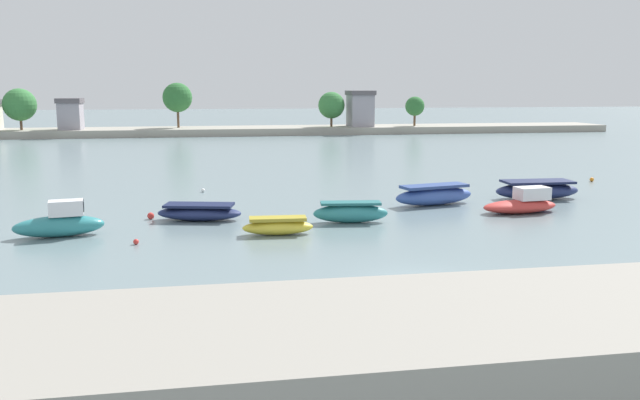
{
  "coord_description": "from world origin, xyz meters",
  "views": [
    {
      "loc": [
        -7.61,
        -21.73,
        7.13
      ],
      "look_at": [
        -1.44,
        13.23,
        0.92
      ],
      "focal_mm": 36.22,
      "sensor_mm": 36.0,
      "label": 1
    }
  ],
  "objects": [
    {
      "name": "mooring_buoy_1",
      "position": [
        -10.94,
        8.18,
        0.13
      ],
      "size": [
        0.26,
        0.26,
        0.26
      ],
      "primitive_type": "sphere",
      "color": "red",
      "rests_on": "ground"
    },
    {
      "name": "moored_boat_6",
      "position": [
        13.39,
        16.4,
        0.58
      ],
      "size": [
        5.62,
        2.35,
        1.2
      ],
      "rotation": [
        0.0,
        0.0,
        -0.03
      ],
      "color": "navy",
      "rests_on": "ground"
    },
    {
      "name": "moored_boat_5",
      "position": [
        10.24,
        12.26,
        0.52
      ],
      "size": [
        4.75,
        2.22,
        1.47
      ],
      "rotation": [
        0.0,
        0.0,
        0.1
      ],
      "color": "#C63833",
      "rests_on": "ground"
    },
    {
      "name": "seawall_embankment",
      "position": [
        0.0,
        -8.52,
        1.09
      ],
      "size": [
        63.71,
        5.75,
        2.17
      ],
      "primitive_type": "cube",
      "color": "gray",
      "rests_on": "ground"
    },
    {
      "name": "moored_boat_2",
      "position": [
        -4.28,
        9.08,
        0.41
      ],
      "size": [
        3.53,
        1.29,
        0.87
      ],
      "rotation": [
        0.0,
        0.0,
        -0.06
      ],
      "color": "yellow",
      "rests_on": "ground"
    },
    {
      "name": "mooring_buoy_2",
      "position": [
        -7.94,
        22.93,
        0.13
      ],
      "size": [
        0.26,
        0.26,
        0.26
      ],
      "primitive_type": "sphere",
      "color": "white",
      "rests_on": "ground"
    },
    {
      "name": "moored_boat_1",
      "position": [
        -8.1,
        13.29,
        0.43
      ],
      "size": [
        4.85,
        2.66,
        0.9
      ],
      "rotation": [
        0.0,
        0.0,
        -0.23
      ],
      "color": "navy",
      "rests_on": "ground"
    },
    {
      "name": "distant_shoreline",
      "position": [
        -10.96,
        78.28,
        2.09
      ],
      "size": [
        113.38,
        9.12,
        7.84
      ],
      "color": "#9E998C",
      "rests_on": "ground"
    },
    {
      "name": "ground_plane",
      "position": [
        0.0,
        0.0,
        0.0
      ],
      "size": [
        400.0,
        400.0,
        0.0
      ],
      "primitive_type": "plane",
      "color": "slate"
    },
    {
      "name": "mooring_buoy_3",
      "position": [
        21.47,
        22.91,
        0.16
      ],
      "size": [
        0.32,
        0.32,
        0.32
      ],
      "primitive_type": "sphere",
      "color": "orange",
      "rests_on": "ground"
    },
    {
      "name": "moored_boat_4",
      "position": [
        6.08,
        15.51,
        0.6
      ],
      "size": [
        5.51,
        2.67,
        1.25
      ],
      "rotation": [
        0.0,
        0.0,
        0.22
      ],
      "color": "#3856A8",
      "rests_on": "ground"
    },
    {
      "name": "mooring_buoy_0",
      "position": [
        -10.74,
        14.01,
        0.19
      ],
      "size": [
        0.37,
        0.37,
        0.37
      ],
      "primitive_type": "sphere",
      "color": "red",
      "rests_on": "ground"
    },
    {
      "name": "moored_boat_0",
      "position": [
        -14.69,
        10.5,
        0.65
      ],
      "size": [
        4.35,
        1.99,
        1.76
      ],
      "rotation": [
        0.0,
        0.0,
        0.16
      ],
      "color": "teal",
      "rests_on": "ground"
    },
    {
      "name": "moored_boat_3",
      "position": [
        -0.13,
        11.26,
        0.54
      ],
      "size": [
        4.1,
        1.6,
        1.12
      ],
      "rotation": [
        0.0,
        0.0,
        -0.12
      ],
      "color": "teal",
      "rests_on": "ground"
    }
  ]
}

